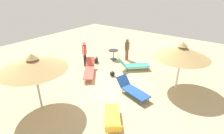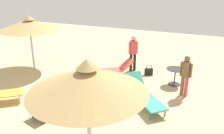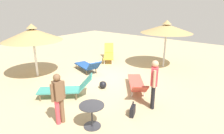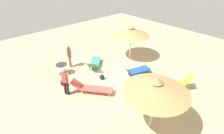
{
  "view_description": "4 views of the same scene",
  "coord_description": "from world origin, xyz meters",
  "views": [
    {
      "loc": [
        4.84,
        -6.74,
        4.98
      ],
      "look_at": [
        -0.67,
        0.75,
        0.64
      ],
      "focal_mm": 28.32,
      "sensor_mm": 36.0,
      "label": 1
    },
    {
      "loc": [
        6.98,
        4.06,
        4.16
      ],
      "look_at": [
        -0.4,
        1.01,
        1.12
      ],
      "focal_mm": 38.11,
      "sensor_mm": 36.0,
      "label": 2
    },
    {
      "loc": [
        -5.69,
        6.42,
        3.42
      ],
      "look_at": [
        -0.54,
        0.01,
        0.69
      ],
      "focal_mm": 31.02,
      "sensor_mm": 36.0,
      "label": 3
    },
    {
      "loc": [
        -6.43,
        -6.47,
        6.3
      ],
      "look_at": [
        -0.34,
        0.31,
        0.96
      ],
      "focal_mm": 28.7,
      "sensor_mm": 36.0,
      "label": 4
    }
  ],
  "objects": [
    {
      "name": "side_table_round",
      "position": [
        -2.23,
        3.03,
        0.48
      ],
      "size": [
        0.72,
        0.72,
        0.7
      ],
      "color": "#2D2D33",
      "rests_on": "ground"
    },
    {
      "name": "lounge_chair_center",
      "position": [
        1.82,
        -2.6,
        0.41
      ],
      "size": [
        1.67,
        1.88,
        0.93
      ],
      "color": "gold",
      "rests_on": "ground"
    },
    {
      "name": "handbag",
      "position": [
        -2.82,
        1.8,
        0.18
      ],
      "size": [
        0.25,
        0.39,
        0.49
      ],
      "color": "black",
      "rests_on": "ground"
    },
    {
      "name": "parasol_umbrella_front",
      "position": [
        2.79,
        1.75,
        2.04
      ],
      "size": [
        2.73,
        2.73,
        2.53
      ],
      "color": "white",
      "rests_on": "ground"
    },
    {
      "name": "person_standing_edge",
      "position": [
        -1.37,
        3.5,
        0.88
      ],
      "size": [
        0.26,
        0.43,
        1.57
      ],
      "color": "#D83F4C",
      "rests_on": "ground"
    },
    {
      "name": "lounge_chair_far_left",
      "position": [
        1.25,
        -0.2,
        0.34
      ],
      "size": [
        1.97,
        1.13,
        0.74
      ],
      "color": "#1E478C",
      "rests_on": "ground"
    },
    {
      "name": "ground",
      "position": [
        0.0,
        0.0,
        -0.05
      ],
      "size": [
        24.0,
        24.0,
        0.1
      ],
      "primitive_type": "cube",
      "color": "tan"
    },
    {
      "name": "lounge_chair_far_right",
      "position": [
        -0.19,
        2.29,
        0.38
      ],
      "size": [
        1.91,
        1.85,
        0.86
      ],
      "color": "teal",
      "rests_on": "ground"
    },
    {
      "name": "beach_ball",
      "position": [
        -0.71,
        0.83,
        0.15
      ],
      "size": [
        0.31,
        0.31,
        0.31
      ],
      "primitive_type": "sphere",
      "color": "black",
      "rests_on": "ground"
    },
    {
      "name": "parasol_umbrella_near_left",
      "position": [
        -1.46,
        -3.46,
        2.14
      ],
      "size": [
        2.72,
        2.72,
        2.58
      ],
      "color": "#B2B2B7",
      "rests_on": "ground"
    },
    {
      "name": "lounge_chair_back",
      "position": [
        -1.97,
        0.19,
        0.33
      ],
      "size": [
        1.87,
        2.14,
        0.71
      ],
      "color": "#CC4C3F",
      "rests_on": "ground"
    },
    {
      "name": "person_standing_near_right",
      "position": [
        -3.07,
        0.96,
        0.96
      ],
      "size": [
        0.32,
        0.42,
        1.69
      ],
      "color": "black",
      "rests_on": "ground"
    }
  ]
}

